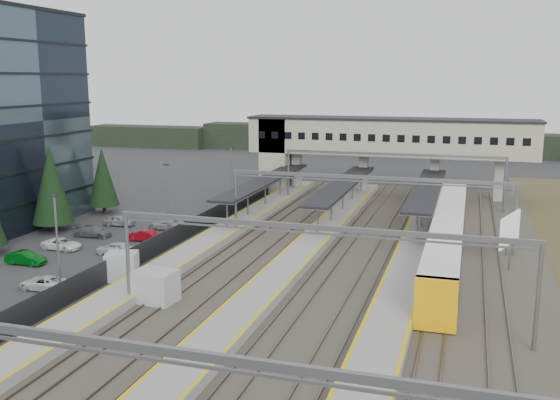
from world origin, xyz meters
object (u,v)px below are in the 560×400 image
(footbridge, at_px, (369,140))
(billboard, at_px, (510,231))
(relay_cabin_far, at_px, (122,266))
(relay_cabin_near, at_px, (155,287))
(train, at_px, (448,236))

(footbridge, height_order, billboard, footbridge)
(billboard, bearing_deg, footbridge, 120.05)
(relay_cabin_far, distance_m, footbridge, 47.14)
(relay_cabin_near, height_order, relay_cabin_far, relay_cabin_near)
(footbridge, relative_size, billboard, 7.53)
(relay_cabin_near, xyz_separation_m, train, (20.35, 19.34, 0.73))
(relay_cabin_near, relative_size, relay_cabin_far, 1.09)
(relay_cabin_near, height_order, billboard, billboard)
(footbridge, bearing_deg, relay_cabin_far, -106.89)
(footbridge, bearing_deg, relay_cabin_near, -99.32)
(train, xyz_separation_m, billboard, (5.42, -0.89, 1.12))
(relay_cabin_far, xyz_separation_m, footbridge, (13.55, 44.64, 6.78))
(relay_cabin_far, bearing_deg, footbridge, 73.11)
(relay_cabin_near, xyz_separation_m, billboard, (25.77, 18.44, 1.85))
(train, distance_m, billboard, 5.61)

